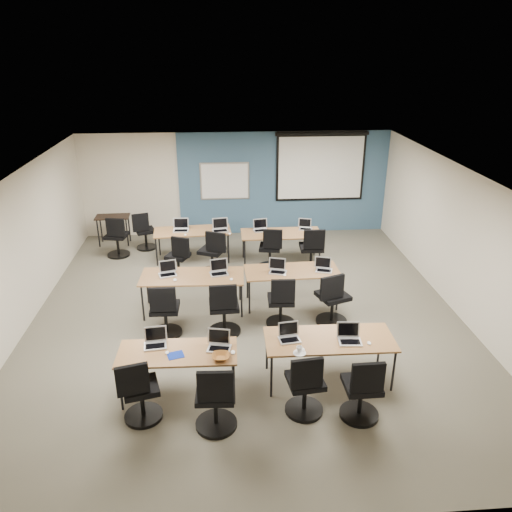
{
  "coord_description": "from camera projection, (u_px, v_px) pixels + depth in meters",
  "views": [
    {
      "loc": [
        -0.45,
        -8.27,
        4.78
      ],
      "look_at": [
        0.21,
        0.4,
        1.04
      ],
      "focal_mm": 35.0,
      "sensor_mm": 36.0,
      "label": 1
    }
  ],
  "objects": [
    {
      "name": "floor",
      "position": [
        247.0,
        315.0,
        9.5
      ],
      "size": [
        8.0,
        9.0,
        0.02
      ],
      "primitive_type": "cube",
      "color": "#6B6354",
      "rests_on": "ground"
    },
    {
      "name": "ceiling",
      "position": [
        246.0,
        176.0,
        8.43
      ],
      "size": [
        8.0,
        9.0,
        0.02
      ],
      "primitive_type": "cube",
      "color": "white",
      "rests_on": "ground"
    },
    {
      "name": "wall_back",
      "position": [
        236.0,
        184.0,
        13.08
      ],
      "size": [
        8.0,
        0.04,
        2.7
      ],
      "primitive_type": "cube",
      "color": "beige",
      "rests_on": "ground"
    },
    {
      "name": "wall_front",
      "position": [
        273.0,
        426.0,
        4.84
      ],
      "size": [
        8.0,
        0.04,
        2.7
      ],
      "primitive_type": "cube",
      "color": "beige",
      "rests_on": "ground"
    },
    {
      "name": "wall_left",
      "position": [
        17.0,
        256.0,
        8.68
      ],
      "size": [
        0.04,
        9.0,
        2.7
      ],
      "primitive_type": "cube",
      "color": "beige",
      "rests_on": "ground"
    },
    {
      "name": "wall_right",
      "position": [
        461.0,
        243.0,
        9.24
      ],
      "size": [
        0.04,
        9.0,
        2.7
      ],
      "primitive_type": "cube",
      "color": "beige",
      "rests_on": "ground"
    },
    {
      "name": "blue_accent_panel",
      "position": [
        284.0,
        183.0,
        13.14
      ],
      "size": [
        5.5,
        0.04,
        2.7
      ],
      "primitive_type": "cube",
      "color": "#3D5977",
      "rests_on": "wall_back"
    },
    {
      "name": "whiteboard",
      "position": [
        225.0,
        181.0,
        12.96
      ],
      "size": [
        1.28,
        0.03,
        0.98
      ],
      "color": "#B2B2B2",
      "rests_on": "wall_back"
    },
    {
      "name": "projector_screen",
      "position": [
        321.0,
        163.0,
        12.94
      ],
      "size": [
        2.4,
        0.1,
        1.82
      ],
      "color": "black",
      "rests_on": "wall_back"
    },
    {
      "name": "training_table_front_left",
      "position": [
        178.0,
        354.0,
        7.1
      ],
      "size": [
        1.69,
        0.71,
        0.73
      ],
      "rotation": [
        0.0,
        0.0,
        -0.02
      ],
      "color": "brown",
      "rests_on": "floor"
    },
    {
      "name": "training_table_front_right",
      "position": [
        329.0,
        341.0,
        7.41
      ],
      "size": [
        1.92,
        0.8,
        0.73
      ],
      "rotation": [
        0.0,
        0.0,
        -0.01
      ],
      "color": "olive",
      "rests_on": "floor"
    },
    {
      "name": "training_table_mid_left",
      "position": [
        192.0,
        278.0,
        9.4
      ],
      "size": [
        1.94,
        0.81,
        0.73
      ],
      "rotation": [
        0.0,
        0.0,
        -0.05
      ],
      "color": "#A2692F",
      "rests_on": "floor"
    },
    {
      "name": "training_table_mid_right",
      "position": [
        292.0,
        272.0,
        9.62
      ],
      "size": [
        1.81,
        0.75,
        0.73
      ],
      "rotation": [
        0.0,
        0.0,
        0.03
      ],
      "color": "brown",
      "rests_on": "floor"
    },
    {
      "name": "training_table_back_left",
      "position": [
        192.0,
        232.0,
        11.66
      ],
      "size": [
        1.77,
        0.74,
        0.73
      ],
      "rotation": [
        0.0,
        0.0,
        0.07
      ],
      "color": "#A45F2D",
      "rests_on": "floor"
    },
    {
      "name": "training_table_back_right",
      "position": [
        281.0,
        235.0,
        11.51
      ],
      "size": [
        1.84,
        0.77,
        0.73
      ],
      "rotation": [
        0.0,
        0.0,
        -0.0
      ],
      "color": "#98643E",
      "rests_on": "floor"
    },
    {
      "name": "laptop_0",
      "position": [
        155.0,
        341.0,
        7.22
      ],
      "size": [
        0.32,
        0.27,
        0.25
      ],
      "rotation": [
        0.0,
        0.0,
        0.11
      ],
      "color": "silver",
      "rests_on": "training_table_front_left"
    },
    {
      "name": "mouse_0",
      "position": [
        167.0,
        353.0,
        7.04
      ],
      "size": [
        0.08,
        0.1,
        0.03
      ],
      "primitive_type": "ellipsoid",
      "rotation": [
        0.0,
        0.0,
        -0.31
      ],
      "color": "white",
      "rests_on": "training_table_front_left"
    },
    {
      "name": "task_chair_0",
      "position": [
        140.0,
        395.0,
        6.69
      ],
      "size": [
        0.53,
        0.53,
        1.0
      ],
      "rotation": [
        0.0,
        0.0,
        0.25
      ],
      "color": "black",
      "rests_on": "floor"
    },
    {
      "name": "laptop_1",
      "position": [
        219.0,
        344.0,
        7.16
      ],
      "size": [
        0.33,
        0.28,
        0.25
      ],
      "rotation": [
        0.0,
        0.0,
        -0.21
      ],
      "color": "silver",
      "rests_on": "training_table_front_left"
    },
    {
      "name": "mouse_1",
      "position": [
        233.0,
        352.0,
        7.04
      ],
      "size": [
        0.07,
        0.11,
        0.04
      ],
      "primitive_type": "ellipsoid",
      "rotation": [
        0.0,
        0.0,
        -0.04
      ],
      "color": "white",
      "rests_on": "training_table_front_left"
    },
    {
      "name": "task_chair_1",
      "position": [
        216.0,
        402.0,
        6.53
      ],
      "size": [
        0.57,
        0.57,
        1.04
      ],
      "rotation": [
        0.0,
        0.0,
        -0.05
      ],
      "color": "black",
      "rests_on": "floor"
    },
    {
      "name": "laptop_2",
      "position": [
        289.0,
        335.0,
        7.36
      ],
      "size": [
        0.31,
        0.26,
        0.23
      ],
      "rotation": [
        0.0,
        0.0,
        0.14
      ],
      "color": "silver",
      "rests_on": "training_table_front_right"
    },
    {
      "name": "mouse_2",
      "position": [
        303.0,
        350.0,
        7.1
      ],
      "size": [
        0.08,
        0.1,
        0.03
      ],
      "primitive_type": "ellipsoid",
      "rotation": [
        0.0,
        0.0,
        0.2
      ],
      "color": "white",
      "rests_on": "training_table_front_right"
    },
    {
      "name": "task_chair_2",
      "position": [
        305.0,
        389.0,
        6.8
      ],
      "size": [
        0.54,
        0.54,
        1.02
      ],
      "rotation": [
        0.0,
        0.0,
        0.12
      ],
      "color": "black",
      "rests_on": "floor"
    },
    {
      "name": "laptop_3",
      "position": [
        349.0,
        337.0,
        7.32
      ],
      "size": [
        0.33,
        0.28,
        0.25
      ],
      "rotation": [
        0.0,
        0.0,
        -0.08
      ],
      "color": "#A9A9AA",
      "rests_on": "training_table_front_right"
    },
    {
      "name": "mouse_3",
      "position": [
        369.0,
        343.0,
        7.26
      ],
      "size": [
        0.06,
        0.09,
        0.03
      ],
      "primitive_type": "ellipsoid",
      "rotation": [
        0.0,
        0.0,
        -0.06
      ],
      "color": "white",
      "rests_on": "training_table_front_right"
    },
    {
      "name": "task_chair_3",
      "position": [
        362.0,
        393.0,
        6.72
      ],
      "size": [
        0.54,
        0.54,
        1.02
      ],
      "rotation": [
        0.0,
        0.0,
        0.02
      ],
      "color": "black",
      "rests_on": "floor"
    },
    {
      "name": "laptop_4",
      "position": [
        168.0,
        271.0,
        9.42
      ],
      "size": [
        0.32,
        0.28,
        0.25
      ],
      "rotation": [
        0.0,
        0.0,
        0.27
      ],
      "color": "silver",
      "rests_on": "training_table_mid_left"
    },
    {
      "name": "mouse_4",
      "position": [
        175.0,
        280.0,
        9.19
      ],
      "size": [
        0.09,
        0.12,
        0.04
      ],
      "primitive_type": "ellipsoid",
      "rotation": [
        0.0,
        0.0,
        0.28
      ],
      "color": "white",
      "rests_on": "training_table_mid_left"
    },
    {
      "name": "task_chair_4",
      "position": [
        165.0,
        314.0,
        8.66
      ],
      "size": [
        0.55,
        0.55,
        1.03
      ],
      "rotation": [
        0.0,
        0.0,
        -0.02
      ],
      "color": "black",
      "rests_on": "floor"
    },
    {
      "name": "laptop_5",
      "position": [
        219.0,
        270.0,
        9.46
      ],
      "size": [
        0.34,
        0.29,
        0.26
      ],
      "rotation": [
        0.0,
        0.0,
        0.21
      ],
      "color": "silver",
      "rests_on": "training_table_mid_left"
    },
    {
      "name": "mouse_5",
      "position": [
        231.0,
        279.0,
        9.22
      ],
      "size": [
        0.08,
        0.11,
        0.03
      ],
      "primitive_type": "ellipsoid",
      "rotation": [
        0.0,
        0.0,
        -0.17
      ],
      "color": "white",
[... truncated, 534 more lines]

